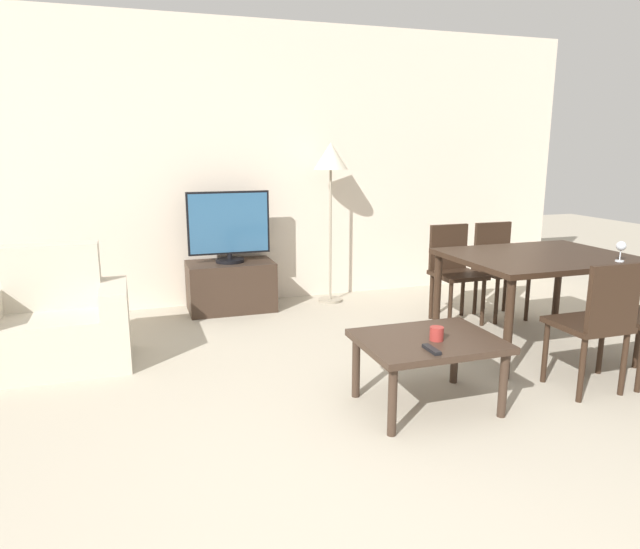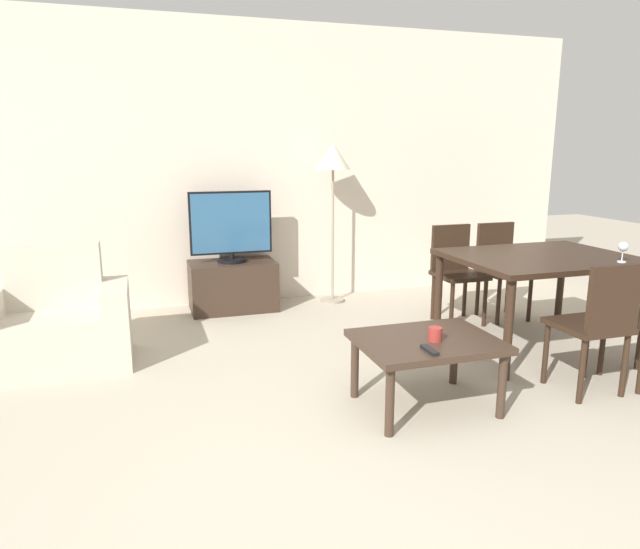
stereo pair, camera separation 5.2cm
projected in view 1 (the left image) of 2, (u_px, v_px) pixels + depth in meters
The scene contains 14 objects.
ground_plane at pixel (374, 528), 2.33m from camera, with size 18.00×18.00×0.00m, color #B2A893.
wall_back at pixel (221, 166), 5.48m from camera, with size 7.55×0.06×2.70m.
armchair at pixel (55, 325), 4.02m from camera, with size 1.00×0.63×0.85m.
tv_stand at pixel (231, 286), 5.43m from camera, with size 0.80×0.48×0.47m.
tv at pixel (229, 227), 5.31m from camera, with size 0.76×0.27×0.67m.
coffee_table at pixel (428, 347), 3.36m from camera, with size 0.81×0.63×0.43m.
dining_table at pixel (540, 265), 4.32m from camera, with size 1.32×1.05×0.73m.
dining_chair_near at pixel (597, 320), 3.52m from camera, with size 0.40×0.40×0.85m.
dining_chair_far at pixel (498, 264), 5.20m from camera, with size 0.40×0.40×0.85m.
dining_chair_far_left at pixel (454, 267), 5.06m from camera, with size 0.40×0.40×0.85m.
floor_lamp at pixel (331, 165), 5.49m from camera, with size 0.33×0.33×1.57m.
remote_primary at pixel (432, 349), 3.12m from camera, with size 0.04×0.15×0.02m.
cup_white_near at pixel (437, 334), 3.30m from camera, with size 0.08×0.08×0.08m.
wine_glass_left at pixel (621, 247), 4.03m from camera, with size 0.07×0.07×0.15m.
Camera 1 is at (-0.86, -1.87, 1.52)m, focal length 32.00 mm.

